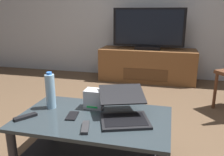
# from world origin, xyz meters

# --- Properties ---
(ground_plane) EXTENTS (7.68, 7.68, 0.00)m
(ground_plane) POSITION_xyz_m (0.00, 0.00, 0.00)
(ground_plane) COLOR brown
(coffee_table) EXTENTS (1.07, 0.64, 0.39)m
(coffee_table) POSITION_xyz_m (-0.01, -0.25, 0.27)
(coffee_table) COLOR #2D383D
(coffee_table) RESTS_ON ground
(media_cabinet) EXTENTS (1.53, 0.51, 0.52)m
(media_cabinet) POSITION_xyz_m (0.12, 2.12, 0.26)
(media_cabinet) COLOR brown
(media_cabinet) RESTS_ON ground
(television) EXTENTS (1.12, 0.20, 0.64)m
(television) POSITION_xyz_m (0.12, 2.10, 0.83)
(television) COLOR black
(television) RESTS_ON media_cabinet
(laptop) EXTENTS (0.44, 0.50, 0.18)m
(laptop) POSITION_xyz_m (0.19, -0.21, 0.46)
(laptop) COLOR black
(laptop) RESTS_ON coffee_table
(router_box) EXTENTS (0.14, 0.12, 0.15)m
(router_box) POSITION_xyz_m (-0.06, -0.08, 0.47)
(router_box) COLOR silver
(router_box) RESTS_ON coffee_table
(water_bottle_near) EXTENTS (0.07, 0.07, 0.29)m
(water_bottle_near) POSITION_xyz_m (-0.39, -0.17, 0.53)
(water_bottle_near) COLOR #99C6E5
(water_bottle_near) RESTS_ON coffee_table
(cell_phone) EXTENTS (0.09, 0.15, 0.01)m
(cell_phone) POSITION_xyz_m (-0.17, -0.28, 0.40)
(cell_phone) COLOR black
(cell_phone) RESTS_ON coffee_table
(tv_remote) EXTENTS (0.09, 0.17, 0.02)m
(tv_remote) POSITION_xyz_m (-0.01, -0.43, 0.40)
(tv_remote) COLOR #2D2D30
(tv_remote) RESTS_ON coffee_table
(soundbar_remote) EXTENTS (0.13, 0.16, 0.02)m
(soundbar_remote) POSITION_xyz_m (-0.47, -0.38, 0.40)
(soundbar_remote) COLOR black
(soundbar_remote) RESTS_ON coffee_table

